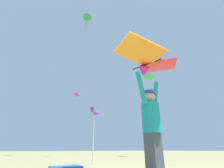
{
  "coord_description": "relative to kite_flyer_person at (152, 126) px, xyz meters",
  "views": [
    {
      "loc": [
        -2.52,
        -2.63,
        0.55
      ],
      "look_at": [
        -0.38,
        1.24,
        2.3
      ],
      "focal_mm": 26.59,
      "sensor_mm": 36.0,
      "label": 1
    }
  ],
  "objects": [
    {
      "name": "distant_kite_green_high_right",
      "position": [
        8.59,
        9.4,
        6.57
      ],
      "size": [
        1.08,
        1.07,
        0.34
      ],
      "color": "green"
    },
    {
      "name": "distant_kite_magenta_high_left",
      "position": [
        2.11,
        12.21,
        4.39
      ],
      "size": [
        0.52,
        0.56,
        0.31
      ],
      "color": "#DB2393"
    },
    {
      "name": "marker_flag",
      "position": [
        0.84,
        4.48,
        0.96
      ],
      "size": [
        0.3,
        0.24,
        2.19
      ],
      "color": "silver",
      "rests_on": "ground"
    },
    {
      "name": "held_stunt_kite",
      "position": [
        0.02,
        -0.07,
        1.32
      ],
      "size": [
        1.73,
        1.17,
        0.4
      ],
      "color": "black"
    },
    {
      "name": "distant_kite_purple_overhead_distant",
      "position": [
        10.73,
        29.56,
        7.34
      ],
      "size": [
        0.92,
        0.81,
        1.17
      ],
      "color": "purple"
    },
    {
      "name": "kite_flyer_person",
      "position": [
        0.0,
        0.0,
        0.0
      ],
      "size": [
        0.79,
        0.43,
        1.92
      ],
      "color": "#424751",
      "rests_on": "ground"
    },
    {
      "name": "distant_kite_green_mid_left",
      "position": [
        3.38,
        14.74,
        16.02
      ],
      "size": [
        1.47,
        1.52,
        2.82
      ],
      "color": "green"
    }
  ]
}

